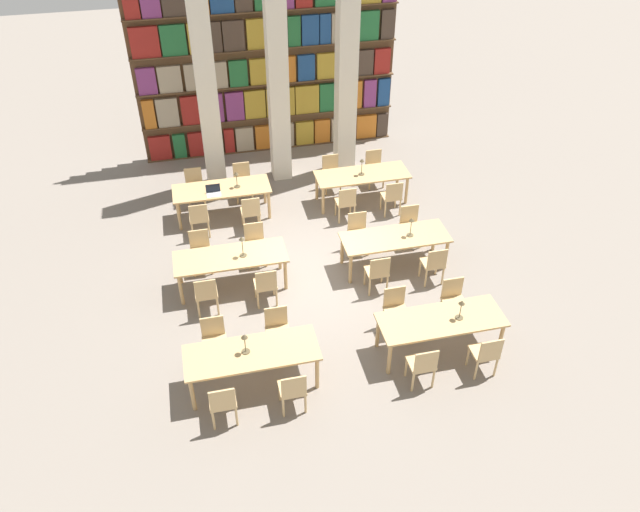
{
  "coord_description": "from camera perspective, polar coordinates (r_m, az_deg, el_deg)",
  "views": [
    {
      "loc": [
        -2.18,
        -9.7,
        8.18
      ],
      "look_at": [
        0.0,
        -0.26,
        0.68
      ],
      "focal_mm": 35.0,
      "sensor_mm": 36.0,
      "label": 1
    }
  ],
  "objects": [
    {
      "name": "ground_plane",
      "position": [
        12.87,
        -0.26,
        -1.7
      ],
      "size": [
        40.0,
        40.0,
        0.0
      ],
      "primitive_type": "plane",
      "color": "gray"
    },
    {
      "name": "bookshelf_bank",
      "position": [
        16.49,
        -4.86,
        18.21
      ],
      "size": [
        6.71,
        0.35,
        5.5
      ],
      "color": "brown",
      "rests_on": "ground_plane"
    },
    {
      "name": "pillar_left",
      "position": [
        14.78,
        -10.57,
        16.62
      ],
      "size": [
        0.46,
        0.46,
        6.0
      ],
      "color": "silver",
      "rests_on": "ground_plane"
    },
    {
      "name": "pillar_center",
      "position": [
        14.93,
        -3.97,
        17.36
      ],
      "size": [
        0.46,
        0.46,
        6.0
      ],
      "color": "silver",
      "rests_on": "ground_plane"
    },
    {
      "name": "pillar_right",
      "position": [
        15.26,
        2.46,
        17.87
      ],
      "size": [
        0.46,
        0.46,
        6.0
      ],
      "color": "silver",
      "rests_on": "ground_plane"
    },
    {
      "name": "reading_table_0",
      "position": [
        10.36,
        -6.26,
        -9.02
      ],
      "size": [
        2.2,
        0.82,
        0.75
      ],
      "color": "tan",
      "rests_on": "ground_plane"
    },
    {
      "name": "chair_0",
      "position": [
        10.02,
        -8.89,
        -13.04
      ],
      "size": [
        0.42,
        0.4,
        0.89
      ],
      "color": "tan",
      "rests_on": "ground_plane"
    },
    {
      "name": "chair_1",
      "position": [
        10.96,
        -9.64,
        -7.51
      ],
      "size": [
        0.42,
        0.4,
        0.89
      ],
      "rotation": [
        0.0,
        0.0,
        3.14
      ],
      "color": "tan",
      "rests_on": "ground_plane"
    },
    {
      "name": "chair_2",
      "position": [
        10.07,
        -2.51,
        -12.09
      ],
      "size": [
        0.42,
        0.4,
        0.89
      ],
      "color": "tan",
      "rests_on": "ground_plane"
    },
    {
      "name": "chair_3",
      "position": [
        11.01,
        -3.9,
        -6.67
      ],
      "size": [
        0.42,
        0.4,
        0.89
      ],
      "rotation": [
        0.0,
        0.0,
        3.14
      ],
      "color": "tan",
      "rests_on": "ground_plane"
    },
    {
      "name": "desk_lamp_0",
      "position": [
        10.13,
        -6.9,
        -7.67
      ],
      "size": [
        0.14,
        0.14,
        0.39
      ],
      "color": "brown",
      "rests_on": "reading_table_0"
    },
    {
      "name": "reading_table_1",
      "position": [
        11.04,
        11.0,
        -5.97
      ],
      "size": [
        2.2,
        0.82,
        0.75
      ],
      "color": "tan",
      "rests_on": "ground_plane"
    },
    {
      "name": "chair_4",
      "position": [
        10.55,
        9.35,
        -9.76
      ],
      "size": [
        0.42,
        0.4,
        0.89
      ],
      "color": "tan",
      "rests_on": "ground_plane"
    },
    {
      "name": "chair_5",
      "position": [
        11.45,
        6.93,
        -4.81
      ],
      "size": [
        0.42,
        0.4,
        0.89
      ],
      "rotation": [
        0.0,
        0.0,
        3.14
      ],
      "color": "tan",
      "rests_on": "ground_plane"
    },
    {
      "name": "chair_6",
      "position": [
        10.94,
        14.92,
        -8.59
      ],
      "size": [
        0.42,
        0.4,
        0.89
      ],
      "color": "tan",
      "rests_on": "ground_plane"
    },
    {
      "name": "chair_7",
      "position": [
        11.82,
        12.11,
        -3.9
      ],
      "size": [
        0.42,
        0.4,
        0.89
      ],
      "rotation": [
        0.0,
        0.0,
        3.14
      ],
      "color": "tan",
      "rests_on": "ground_plane"
    },
    {
      "name": "desk_lamp_1",
      "position": [
        10.9,
        12.78,
        -4.53
      ],
      "size": [
        0.14,
        0.14,
        0.4
      ],
      "color": "brown",
      "rests_on": "reading_table_1"
    },
    {
      "name": "reading_table_2",
      "position": [
        12.31,
        -8.18,
        -0.3
      ],
      "size": [
        2.2,
        0.82,
        0.75
      ],
      "color": "tan",
      "rests_on": "ground_plane"
    },
    {
      "name": "chair_8",
      "position": [
        11.88,
        -10.36,
        -3.38
      ],
      "size": [
        0.42,
        0.4,
        0.89
      ],
      "color": "tan",
      "rests_on": "ground_plane"
    },
    {
      "name": "chair_9",
      "position": [
        12.97,
        -10.87,
        0.57
      ],
      "size": [
        0.42,
        0.4,
        0.89
      ],
      "rotation": [
        0.0,
        0.0,
        3.14
      ],
      "color": "tan",
      "rests_on": "ground_plane"
    },
    {
      "name": "chair_10",
      "position": [
        11.92,
        -4.98,
        -2.62
      ],
      "size": [
        0.42,
        0.4,
        0.89
      ],
      "color": "tan",
      "rests_on": "ground_plane"
    },
    {
      "name": "chair_11",
      "position": [
        13.01,
        -5.95,
        1.25
      ],
      "size": [
        0.42,
        0.4,
        0.89
      ],
      "rotation": [
        0.0,
        0.0,
        3.14
      ],
      "color": "tan",
      "rests_on": "ground_plane"
    },
    {
      "name": "desk_lamp_2",
      "position": [
        12.06,
        -7.14,
        1.19
      ],
      "size": [
        0.14,
        0.14,
        0.45
      ],
      "color": "brown",
      "rests_on": "reading_table_2"
    },
    {
      "name": "reading_table_3",
      "position": [
        12.79,
        6.87,
        1.49
      ],
      "size": [
        2.2,
        0.82,
        0.75
      ],
      "color": "tan",
      "rests_on": "ground_plane"
    },
    {
      "name": "chair_12",
      "position": [
        12.22,
        5.29,
        -1.44
      ],
      "size": [
        0.42,
        0.4,
        0.89
      ],
      "color": "tan",
      "rests_on": "ground_plane"
    },
    {
      "name": "chair_13",
      "position": [
        13.28,
        3.51,
        2.26
      ],
      "size": [
        0.42,
        0.4,
        0.89
      ],
      "rotation": [
        0.0,
        0.0,
        3.14
      ],
      "color": "tan",
      "rests_on": "ground_plane"
    },
    {
      "name": "chair_14",
      "position": [
        12.58,
        10.37,
        -0.67
      ],
      "size": [
        0.42,
        0.4,
        0.89
      ],
      "color": "tan",
      "rests_on": "ground_plane"
    },
    {
      "name": "chair_15",
      "position": [
        13.61,
        8.26,
        2.88
      ],
      "size": [
        0.42,
        0.4,
        0.89
      ],
      "rotation": [
        0.0,
        0.0,
        3.14
      ],
      "color": "tan",
      "rests_on": "ground_plane"
    },
    {
      "name": "desk_lamp_3",
      "position": [
        12.65,
        8.34,
        2.92
      ],
      "size": [
        0.14,
        0.14,
        0.42
      ],
      "color": "brown",
      "rests_on": "reading_table_3"
    },
    {
      "name": "reading_table_4",
      "position": [
        14.42,
        -8.97,
        5.88
      ],
      "size": [
        2.2,
        0.82,
        0.75
      ],
      "color": "tan",
      "rests_on": "ground_plane"
    },
    {
      "name": "chair_16",
      "position": [
        13.93,
        -11.0,
        3.44
      ],
      "size": [
        0.42,
        0.4,
        0.89
      ],
      "color": "tan",
      "rests_on": "ground_plane"
    },
    {
      "name": "chair_17",
      "position": [
        15.1,
        -11.39,
        6.33
      ],
      "size": [
        0.42,
        0.4,
        0.89
      ],
      "rotation": [
        0.0,
        0.0,
        3.14
      ],
      "color": "tan",
      "rests_on": "ground_plane"
    },
    {
      "name": "chair_18",
      "position": [
        13.97,
        -6.35,
        4.08
      ],
      "size": [
        0.42,
        0.4,
        0.89
      ],
      "color": "tan",
      "rests_on": "ground_plane"
    },
    {
      "name": "chair_19",
      "position": [
        15.14,
        -7.09,
        6.91
      ],
      "size": [
        0.42,
        0.4,
        0.89
      ],
      "rotation": [
        0.0,
        0.0,
        3.14
      ],
      "color": "tan",
      "rests_on": "ground_plane"
    },
    {
      "name": "desk_lamp_4",
      "position": [
        14.25,
        -7.66,
        7.18
      ],
      "size": [
        0.14,
        0.14,
        0.39
      ],
      "color": "brown",
      "rests_on": "reading_table_4"
    },
    {
      "name": "laptop",
      "position": [
        14.17,
        -9.71,
        5.73
      ],
      "size": [
        0.32,
        0.22,
        0.21
      ],
      "color": "silver",
      "rests_on": "reading_table_4"
    },
    {
      "name": "reading_table_5",
      "position": [
        14.83,
        3.86,
        7.23
      ],
      "size": [
        2.2,
        0.82,
        0.75
      ],
      "color": "tan",
      "rests_on": "ground_plane"
    },
    {
      "name": "chair_20",
      "position": [
        14.22,
        2.38,
        4.96
      ],
      "size": [
        0.42,
        0.4,
        0.89
      ],
      "color": "tan",
      "rests_on": "ground_plane"
    },
    {
      "name": "chair_21",
      "position": [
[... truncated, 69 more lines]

